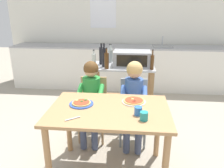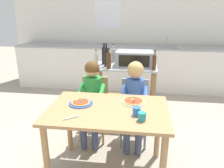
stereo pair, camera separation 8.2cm
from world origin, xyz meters
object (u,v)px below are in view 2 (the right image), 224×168
(drinking_cup_blue, at_px, (137,111))
(pizza_plate_white, at_px, (133,101))
(bottle_slim_sauce, at_px, (154,62))
(dining_chair_right, at_px, (134,107))
(toaster_oven, at_px, (134,58))
(drinking_cup_teal, at_px, (142,117))
(child_in_green_shirt, at_px, (92,93))
(serving_spoon, at_px, (71,118))
(bottle_clear_vinegar, at_px, (104,55))
(bottle_dark_olive_oil, at_px, (96,61))
(bottle_squat_spirits, at_px, (113,55))
(dining_chair_left, at_px, (94,103))
(child_in_blue_striped_shirt, at_px, (135,95))
(pizza_plate_blue_rimmed, at_px, (81,103))
(kitchen_island_cart, at_px, (125,84))
(bottle_tall_green_wine, at_px, (109,60))
(bottle_brown_beer, at_px, (106,57))
(dining_table, at_px, (108,119))

(drinking_cup_blue, bearing_deg, pizza_plate_white, 97.91)
(bottle_slim_sauce, bearing_deg, dining_chair_right, -118.25)
(toaster_oven, distance_m, drinking_cup_teal, 1.54)
(bottle_slim_sauce, distance_m, child_in_green_shirt, 0.99)
(dining_chair_right, xyz_separation_m, serving_spoon, (-0.54, -0.91, 0.28))
(bottle_slim_sauce, xyz_separation_m, dining_chair_right, (-0.25, -0.46, -0.48))
(bottle_clear_vinegar, bearing_deg, dining_chair_right, -54.45)
(bottle_dark_olive_oil, height_order, dining_chair_right, bottle_dark_olive_oil)
(bottle_squat_spirits, bearing_deg, toaster_oven, -30.00)
(serving_spoon, bearing_deg, dining_chair_left, 89.57)
(child_in_green_shirt, bearing_deg, child_in_blue_striped_shirt, -3.12)
(toaster_oven, bearing_deg, drinking_cup_blue, -86.88)
(pizza_plate_blue_rimmed, bearing_deg, bottle_clear_vinegar, 88.94)
(kitchen_island_cart, xyz_separation_m, bottle_tall_green_wine, (-0.23, -0.19, 0.41))
(bottle_clear_vinegar, bearing_deg, bottle_brown_beer, -67.89)
(dining_table, bearing_deg, child_in_green_shirt, 116.71)
(dining_chair_right, height_order, pizza_plate_white, dining_chair_right)
(bottle_tall_green_wine, bearing_deg, kitchen_island_cart, 40.28)
(bottle_brown_beer, bearing_deg, kitchen_island_cart, 15.47)
(kitchen_island_cart, bearing_deg, bottle_dark_olive_oil, -153.68)
(bottle_dark_olive_oil, height_order, child_in_blue_striped_shirt, bottle_dark_olive_oil)
(bottle_brown_beer, xyz_separation_m, dining_chair_right, (0.45, -0.56, -0.51))
(bottle_squat_spirits, distance_m, bottle_dark_olive_oil, 0.46)
(bottle_slim_sauce, distance_m, drinking_cup_blue, 1.25)
(bottle_slim_sauce, height_order, drinking_cup_teal, bottle_slim_sauce)
(kitchen_island_cart, xyz_separation_m, bottle_brown_beer, (-0.28, -0.08, 0.43))
(pizza_plate_blue_rimmed, relative_size, serving_spoon, 1.74)
(bottle_clear_vinegar, height_order, bottle_slim_sauce, bottle_clear_vinegar)
(drinking_cup_teal, bearing_deg, bottle_brown_beer, 110.54)
(toaster_oven, bearing_deg, bottle_slim_sauce, -35.54)
(child_in_green_shirt, distance_m, drinking_cup_blue, 0.89)
(child_in_blue_striped_shirt, xyz_separation_m, drinking_cup_blue, (0.04, -0.65, 0.10))
(bottle_slim_sauce, xyz_separation_m, pizza_plate_blue_rimmed, (-0.78, -1.05, -0.20))
(dining_chair_left, bearing_deg, dining_table, -67.39)
(bottle_squat_spirits, relative_size, dining_chair_right, 0.35)
(bottle_clear_vinegar, distance_m, dining_table, 1.44)
(kitchen_island_cart, height_order, drinking_cup_teal, kitchen_island_cart)
(bottle_squat_spirits, relative_size, dining_chair_left, 0.35)
(toaster_oven, relative_size, bottle_brown_beer, 1.58)
(bottle_brown_beer, height_order, dining_table, bottle_brown_beer)
(dining_chair_left, height_order, drinking_cup_teal, drinking_cup_teal)
(bottle_clear_vinegar, xyz_separation_m, drinking_cup_blue, (0.54, -1.48, -0.20))
(kitchen_island_cart, relative_size, child_in_green_shirt, 0.89)
(kitchen_island_cart, relative_size, drinking_cup_blue, 11.79)
(drinking_cup_blue, bearing_deg, kitchen_island_cart, 98.36)
(bottle_brown_beer, bearing_deg, bottle_slim_sauce, -8.59)
(bottle_dark_olive_oil, bearing_deg, bottle_brown_beer, 43.96)
(kitchen_island_cart, bearing_deg, dining_chair_left, -120.82)
(bottle_brown_beer, relative_size, drinking_cup_blue, 4.35)
(toaster_oven, xyz_separation_m, bottle_tall_green_wine, (-0.36, -0.21, 0.01))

